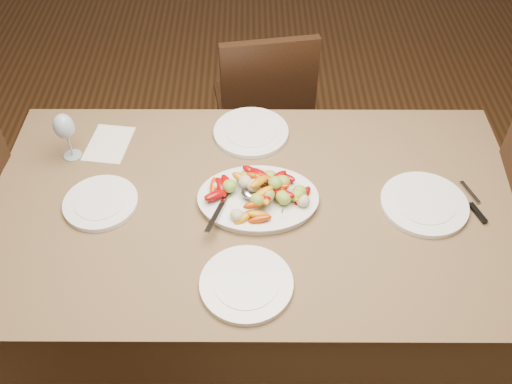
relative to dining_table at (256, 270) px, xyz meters
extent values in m
plane|color=#341F10|center=(0.18, 0.24, -0.38)|extent=(6.00, 6.00, 0.00)
cube|color=brown|center=(0.00, 0.00, 0.00)|extent=(1.85, 1.06, 0.76)
ellipsoid|color=white|center=(0.01, 0.01, 0.39)|extent=(0.40, 0.30, 0.02)
cylinder|color=white|center=(-0.53, 0.00, 0.39)|extent=(0.25, 0.25, 0.02)
cylinder|color=white|center=(0.57, -0.01, 0.39)|extent=(0.30, 0.30, 0.02)
cylinder|color=white|center=(-0.02, 0.37, 0.39)|extent=(0.29, 0.29, 0.02)
cylinder|color=white|center=(-0.03, -0.33, 0.39)|extent=(0.28, 0.28, 0.02)
cube|color=silver|center=(-0.56, 0.32, 0.38)|extent=(0.18, 0.23, 0.00)
camera|label=1|loc=(-0.01, -1.31, 1.82)|focal=40.00mm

